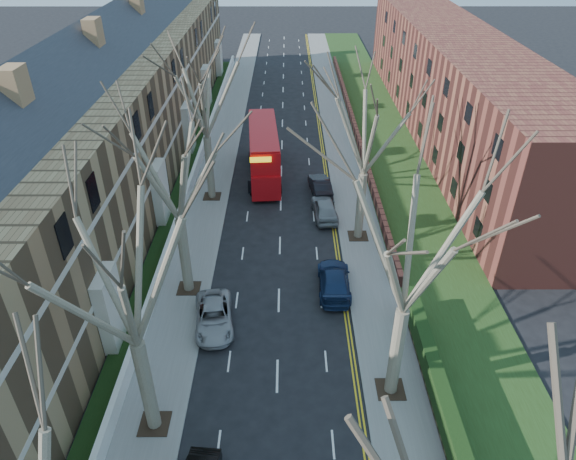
{
  "coord_description": "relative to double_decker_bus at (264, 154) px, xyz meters",
  "views": [
    {
      "loc": [
        0.53,
        -9.31,
        20.8
      ],
      "look_at": [
        0.58,
        18.08,
        3.18
      ],
      "focal_mm": 32.0,
      "sensor_mm": 36.0,
      "label": 1
    }
  ],
  "objects": [
    {
      "name": "tree_left_far",
      "position": [
        -4.18,
        -16.02,
        7.08
      ],
      "size": [
        10.15,
        10.15,
        14.22
      ],
      "color": "brown",
      "rests_on": "ground"
    },
    {
      "name": "flats_right",
      "position": [
        18.98,
        10.98,
        2.83
      ],
      "size": [
        13.97,
        54.0,
        10.0
      ],
      "color": "brown",
      "rests_on": "ground"
    },
    {
      "name": "car_left_far",
      "position": [
        -2.18,
        -19.2,
        -1.52
      ],
      "size": [
        2.71,
        4.82,
        1.27
      ],
      "primitive_type": "imported",
      "rotation": [
        0.0,
        0.0,
        0.13
      ],
      "color": "#939498",
      "rests_on": "ground"
    },
    {
      "name": "pavement_right",
      "position": [
        7.52,
        6.98,
        -2.1
      ],
      "size": [
        3.0,
        102.0,
        0.12
      ],
      "primitive_type": "cube",
      "color": "slate",
      "rests_on": "ground"
    },
    {
      "name": "car_right_mid",
      "position": [
        4.94,
        -7.02,
        -1.42
      ],
      "size": [
        2.15,
        4.5,
        1.48
      ],
      "primitive_type": "imported",
      "rotation": [
        0.0,
        0.0,
        3.23
      ],
      "color": "gray",
      "rests_on": "ground"
    },
    {
      "name": "car_right_near",
      "position": [
        5.0,
        -15.94,
        -1.45
      ],
      "size": [
        2.09,
        4.91,
        1.41
      ],
      "primitive_type": "imported",
      "rotation": [
        0.0,
        0.0,
        3.12
      ],
      "color": "#16284E",
      "rests_on": "ground"
    },
    {
      "name": "front_wall_left",
      "position": [
        -6.13,
        -1.02,
        -1.54
      ],
      "size": [
        0.3,
        78.0,
        1.0
      ],
      "color": "white",
      "rests_on": "ground"
    },
    {
      "name": "tree_left_dist",
      "position": [
        -4.18,
        -4.02,
        7.4
      ],
      "size": [
        10.5,
        10.5,
        14.71
      ],
      "color": "brown",
      "rests_on": "ground"
    },
    {
      "name": "tree_right_far",
      "position": [
        7.22,
        -10.02,
        7.09
      ],
      "size": [
        10.15,
        10.15,
        14.22
      ],
      "color": "brown",
      "rests_on": "ground"
    },
    {
      "name": "terrace_left",
      "position": [
        -12.13,
        -1.02,
        3.37
      ],
      "size": [
        9.7,
        78.0,
        13.6
      ],
      "color": "olive",
      "rests_on": "ground"
    },
    {
      "name": "double_decker_bus",
      "position": [
        0.0,
        0.0,
        0.0
      ],
      "size": [
        3.23,
        10.61,
        4.4
      ],
      "rotation": [
        0.0,
        0.0,
        3.21
      ],
      "color": "#B80D11",
      "rests_on": "ground"
    },
    {
      "name": "tree_right_mid",
      "position": [
        7.22,
        -24.02,
        7.4
      ],
      "size": [
        10.5,
        10.5,
        14.71
      ],
      "color": "brown",
      "rests_on": "ground"
    },
    {
      "name": "pavement_left",
      "position": [
        -4.48,
        6.98,
        -2.1
      ],
      "size": [
        3.0,
        102.0,
        0.12
      ],
      "primitive_type": "cube",
      "color": "slate",
      "rests_on": "ground"
    },
    {
      "name": "tree_left_mid",
      "position": [
        -4.18,
        -26.02,
        7.4
      ],
      "size": [
        10.5,
        10.5,
        14.71
      ],
      "color": "brown",
      "rests_on": "ground"
    },
    {
      "name": "grass_verge_right",
      "position": [
        12.02,
        6.98,
        -2.01
      ],
      "size": [
        6.0,
        102.0,
        0.06
      ],
      "color": "#223714",
      "rests_on": "ground"
    },
    {
      "name": "car_right_far",
      "position": [
        4.81,
        -3.18,
        -1.46
      ],
      "size": [
        2.0,
        4.38,
        1.39
      ],
      "primitive_type": "imported",
      "rotation": [
        0.0,
        0.0,
        3.27
      ],
      "color": "black",
      "rests_on": "ground"
    }
  ]
}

